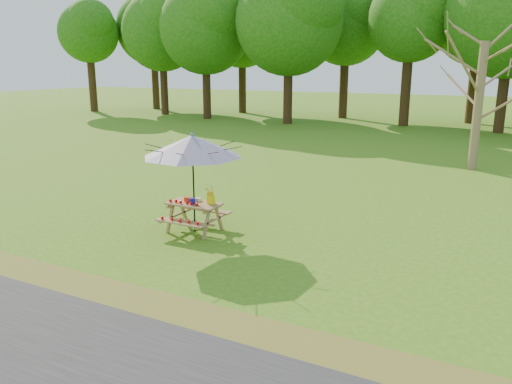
% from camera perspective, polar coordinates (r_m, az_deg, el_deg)
% --- Properties ---
extents(ground, '(120.00, 120.00, 0.00)m').
position_cam_1_polar(ground, '(11.28, -11.50, -4.91)').
color(ground, '#417516').
rests_on(ground, ground).
extents(drygrass_strip, '(120.00, 1.20, 0.01)m').
position_cam_1_polar(drygrass_strip, '(9.43, -22.27, -9.62)').
color(drygrass_strip, olive).
rests_on(drygrass_strip, ground).
extents(picnic_table, '(1.20, 1.32, 0.67)m').
position_cam_1_polar(picnic_table, '(11.33, -7.04, -2.91)').
color(picnic_table, '#9E7847').
rests_on(picnic_table, ground).
extents(patio_umbrella, '(2.76, 2.76, 2.25)m').
position_cam_1_polar(patio_umbrella, '(10.97, -7.29, 5.22)').
color(patio_umbrella, black).
rests_on(patio_umbrella, ground).
extents(produce_bins, '(0.34, 0.39, 0.13)m').
position_cam_1_polar(produce_bins, '(11.27, -7.30, -0.92)').
color(produce_bins, red).
rests_on(produce_bins, picnic_table).
extents(tomatoes_row, '(0.77, 0.13, 0.07)m').
position_cam_1_polar(tomatoes_row, '(11.17, -8.24, -1.18)').
color(tomatoes_row, red).
rests_on(tomatoes_row, picnic_table).
extents(flower_bucket, '(0.26, 0.23, 0.41)m').
position_cam_1_polar(flower_bucket, '(11.09, -5.20, -0.22)').
color(flower_bucket, '#FFEC0D').
rests_on(flower_bucket, picnic_table).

